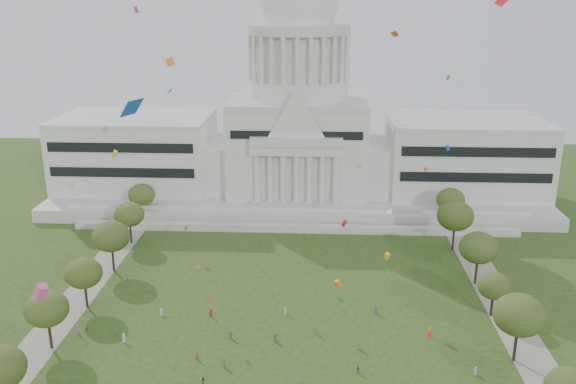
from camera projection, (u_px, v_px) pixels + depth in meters
capitol at (298, 134)px, 202.04m from camera, size 160.00×64.50×91.30m
path_left at (63, 315)px, 131.62m from camera, size 8.00×160.00×0.04m
path_right at (514, 327)px, 127.02m from camera, size 8.00×160.00×0.04m
row_tree_l_2 at (47, 309)px, 116.81m from camera, size 8.42×8.42×11.97m
row_tree_r_2 at (519, 315)px, 112.31m from camera, size 9.55×9.55×13.58m
row_tree_l_3 at (84, 273)px, 132.66m from camera, size 8.12×8.12×11.55m
row_tree_r_3 at (494, 286)px, 129.31m from camera, size 7.01×7.01×9.98m
row_tree_l_4 at (111, 237)px, 149.90m from camera, size 9.29×9.29×13.21m
row_tree_r_4 at (479, 248)px, 143.41m from camera, size 9.19×9.19×13.06m
row_tree_l_5 at (129, 215)px, 167.94m from camera, size 8.33×8.33×11.85m
row_tree_r_5 at (455, 216)px, 162.45m from camera, size 9.82×9.82×13.96m
row_tree_l_6 at (142, 195)px, 185.30m from camera, size 8.19×8.19×11.64m
row_tree_r_6 at (451, 200)px, 179.82m from camera, size 8.42×8.42×11.97m
person_0 at (476, 371)px, 110.57m from camera, size 0.80×0.96×1.68m
person_4 at (298, 381)px, 107.69m from camera, size 0.84×1.17×1.79m
person_8 at (203, 381)px, 107.44m from camera, size 1.09×1.02×1.91m
person_10 at (358, 369)px, 111.11m from camera, size 0.85×1.14×1.73m
distant_crowd at (199, 358)px, 114.35m from camera, size 62.23×37.68×1.93m
kite_swarm at (288, 244)px, 93.63m from camera, size 84.51×97.39×63.15m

